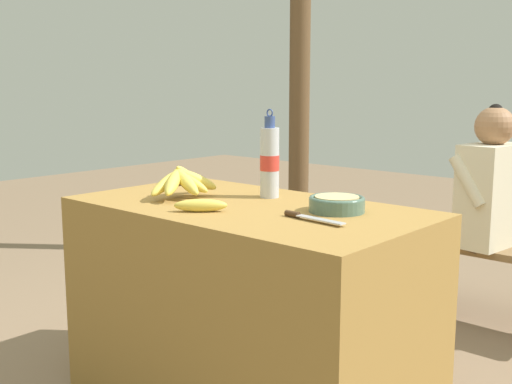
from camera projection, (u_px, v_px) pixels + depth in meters
market_counter at (248, 308)px, 2.33m from camera, size 1.27×0.70×0.76m
banana_bunch_ripe at (182, 181)px, 2.40m from camera, size 0.19×0.30×0.13m
serving_bowl at (337, 203)px, 2.14m from camera, size 0.19×0.19×0.05m
water_bottle at (270, 161)px, 2.40m from camera, size 0.07×0.07×0.33m
loose_banana_front at (201, 205)px, 2.14m from camera, size 0.16×0.15×0.04m
knife at (306, 217)px, 2.02m from camera, size 0.24×0.04×0.02m
wooden_bench at (445, 249)px, 3.32m from camera, size 1.59×0.32×0.41m
seated_vendor at (482, 200)px, 3.13m from camera, size 0.43×0.41×1.09m
banana_bunch_green at (378, 214)px, 3.57m from camera, size 0.17×0.28×0.14m
support_post_near at (299, 94)px, 4.38m from camera, size 0.14×0.14×2.22m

